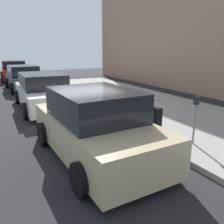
# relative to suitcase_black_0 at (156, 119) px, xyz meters

# --- Properties ---
(ground_plane) EXTENTS (40.00, 40.00, 0.00)m
(ground_plane) POSITION_rel_suitcase_black_0_xyz_m (4.07, 0.59, -0.50)
(ground_plane) COLOR black
(sidewalk_curb) EXTENTS (18.00, 5.00, 0.14)m
(sidewalk_curb) POSITION_rel_suitcase_black_0_xyz_m (4.07, -1.91, -0.43)
(sidewalk_curb) COLOR gray
(sidewalk_curb) RESTS_ON ground_plane
(suitcase_black_0) EXTENTS (0.36, 0.22, 0.99)m
(suitcase_black_0) POSITION_rel_suitcase_black_0_xyz_m (0.00, 0.00, 0.00)
(suitcase_black_0) COLOR black
(suitcase_black_0) RESTS_ON sidewalk_curb
(suitcase_olive_1) EXTENTS (0.36, 0.21, 1.08)m
(suitcase_olive_1) POSITION_rel_suitcase_black_0_xyz_m (0.40, 0.07, 0.03)
(suitcase_olive_1) COLOR #59601E
(suitcase_olive_1) RESTS_ON sidewalk_curb
(suitcase_maroon_2) EXTENTS (0.42, 0.26, 0.70)m
(suitcase_maroon_2) POSITION_rel_suitcase_black_0_xyz_m (0.84, 0.08, -0.04)
(suitcase_maroon_2) COLOR maroon
(suitcase_maroon_2) RESTS_ON sidewalk_curb
(suitcase_red_3) EXTENTS (0.51, 0.25, 0.84)m
(suitcase_red_3) POSITION_rel_suitcase_black_0_xyz_m (1.35, -0.07, -0.09)
(suitcase_red_3) COLOR red
(suitcase_red_3) RESTS_ON sidewalk_curb
(suitcase_teal_4) EXTENTS (0.40, 0.22, 0.89)m
(suitcase_teal_4) POSITION_rel_suitcase_black_0_xyz_m (1.85, 0.05, -0.04)
(suitcase_teal_4) COLOR #0F606B
(suitcase_teal_4) RESTS_ON sidewalk_curb
(suitcase_silver_5) EXTENTS (0.46, 0.21, 0.89)m
(suitcase_silver_5) POSITION_rel_suitcase_black_0_xyz_m (2.32, -0.02, -0.08)
(suitcase_silver_5) COLOR #9EA0A8
(suitcase_silver_5) RESTS_ON sidewalk_curb
(fire_hydrant) EXTENTS (0.39, 0.21, 0.78)m
(fire_hydrant) POSITION_rel_suitcase_black_0_xyz_m (3.25, 0.01, 0.04)
(fire_hydrant) COLOR #99999E
(fire_hydrant) RESTS_ON sidewalk_curb
(bollard_post) EXTENTS (0.12, 0.12, 0.82)m
(bollard_post) POSITION_rel_suitcase_black_0_xyz_m (3.80, 0.16, 0.05)
(bollard_post) COLOR #333338
(bollard_post) RESTS_ON sidewalk_curb
(parking_meter) EXTENTS (0.12, 0.09, 1.27)m
(parking_meter) POSITION_rel_suitcase_black_0_xyz_m (-1.26, -0.24, 0.46)
(parking_meter) COLOR slate
(parking_meter) RESTS_ON sidewalk_curb
(parked_car_beige_0) EXTENTS (4.28, 2.16, 1.65)m
(parked_car_beige_0) POSITION_rel_suitcase_black_0_xyz_m (-0.46, 2.21, 0.26)
(parked_car_beige_0) COLOR tan
(parked_car_beige_0) RESTS_ON ground_plane
(parked_car_white_1) EXTENTS (4.80, 2.19, 1.53)m
(parked_car_white_1) POSITION_rel_suitcase_black_0_xyz_m (5.07, 2.21, 0.22)
(parked_car_white_1) COLOR silver
(parked_car_white_1) RESTS_ON ground_plane
(parked_car_charcoal_2) EXTENTS (4.38, 2.06, 1.53)m
(parked_car_charcoal_2) POSITION_rel_suitcase_black_0_xyz_m (10.58, 2.21, 0.22)
(parked_car_charcoal_2) COLOR black
(parked_car_charcoal_2) RESTS_ON ground_plane
(parked_car_red_3) EXTENTS (4.73, 2.23, 1.61)m
(parked_car_red_3) POSITION_rel_suitcase_black_0_xyz_m (15.94, 2.21, 0.25)
(parked_car_red_3) COLOR #AD1619
(parked_car_red_3) RESTS_ON ground_plane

